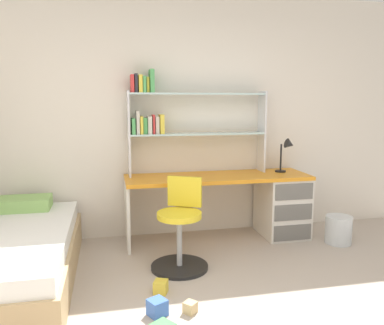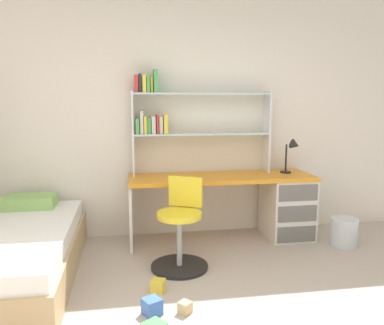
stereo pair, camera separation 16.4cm
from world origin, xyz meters
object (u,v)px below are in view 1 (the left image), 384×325
(desk, at_px, (263,201))
(bed_platform, at_px, (9,258))
(toy_block_natural_3, at_px, (190,307))
(toy_block_blue_0, at_px, (157,307))
(toy_block_yellow_2, at_px, (161,287))
(desk_lamp, at_px, (288,150))
(waste_bin, at_px, (338,230))
(swivel_chair, at_px, (180,233))
(bookshelf_hutch, at_px, (176,115))

(desk, xyz_separation_m, bed_platform, (-2.50, -0.66, -0.18))
(toy_block_natural_3, bearing_deg, toy_block_blue_0, 175.64)
(desk, height_order, toy_block_yellow_2, desk)
(desk, xyz_separation_m, desk_lamp, (0.28, 0.03, 0.56))
(desk, relative_size, bed_platform, 1.02)
(waste_bin, bearing_deg, desk, 150.86)
(swivel_chair, relative_size, toy_block_blue_0, 6.93)
(desk, xyz_separation_m, toy_block_natural_3, (-1.14, -1.43, -0.36))
(desk_lamp, bearing_deg, toy_block_blue_0, -138.99)
(toy_block_yellow_2, relative_size, toy_block_natural_3, 1.24)
(desk_lamp, height_order, bed_platform, desk_lamp)
(toy_block_natural_3, bearing_deg, desk, 51.51)
(desk_lamp, bearing_deg, toy_block_natural_3, -134.25)
(toy_block_natural_3, bearing_deg, bed_platform, 150.57)
(desk_lamp, xyz_separation_m, bed_platform, (-2.79, -0.68, -0.74))
(desk, xyz_separation_m, waste_bin, (0.70, -0.39, -0.26))
(toy_block_yellow_2, bearing_deg, waste_bin, 19.25)
(swivel_chair, bearing_deg, toy_block_yellow_2, -118.18)
(desk_lamp, height_order, waste_bin, desk_lamp)
(waste_bin, bearing_deg, bed_platform, -175.27)
(desk, height_order, bed_platform, desk)
(bookshelf_hutch, xyz_separation_m, toy_block_natural_3, (-0.18, -1.60, -1.31))
(bed_platform, bearing_deg, desk_lamp, 13.74)
(desk_lamp, xyz_separation_m, toy_block_yellow_2, (-1.58, -1.12, -0.92))
(toy_block_yellow_2, bearing_deg, swivel_chair, 61.82)
(bookshelf_hutch, height_order, desk_lamp, bookshelf_hutch)
(bookshelf_hutch, height_order, waste_bin, bookshelf_hutch)
(desk, distance_m, toy_block_blue_0, 2.00)
(desk_lamp, relative_size, bed_platform, 0.20)
(desk, relative_size, bookshelf_hutch, 1.31)
(desk, relative_size, desk_lamp, 5.16)
(bookshelf_hutch, distance_m, toy_block_blue_0, 2.09)
(bed_platform, distance_m, toy_block_blue_0, 1.37)
(bookshelf_hutch, relative_size, toy_block_blue_0, 12.81)
(toy_block_yellow_2, xyz_separation_m, toy_block_natural_3, (0.17, -0.34, -0.01))
(swivel_chair, bearing_deg, bookshelf_hutch, 82.74)
(waste_bin, bearing_deg, bookshelf_hutch, 161.12)
(desk_lamp, bearing_deg, bookshelf_hutch, 173.08)
(swivel_chair, bearing_deg, bed_platform, -179.26)
(desk_lamp, height_order, toy_block_blue_0, desk_lamp)
(bed_platform, xyz_separation_m, waste_bin, (3.20, 0.27, -0.07))
(desk_lamp, height_order, toy_block_yellow_2, desk_lamp)
(swivel_chair, distance_m, waste_bin, 1.79)
(swivel_chair, distance_m, toy_block_blue_0, 0.88)
(toy_block_yellow_2, height_order, toy_block_natural_3, toy_block_yellow_2)
(bed_platform, height_order, toy_block_yellow_2, bed_platform)
(bed_platform, height_order, toy_block_natural_3, bed_platform)
(bookshelf_hutch, height_order, toy_block_yellow_2, bookshelf_hutch)
(bookshelf_hutch, bearing_deg, desk_lamp, -6.92)
(toy_block_natural_3, bearing_deg, waste_bin, 29.49)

